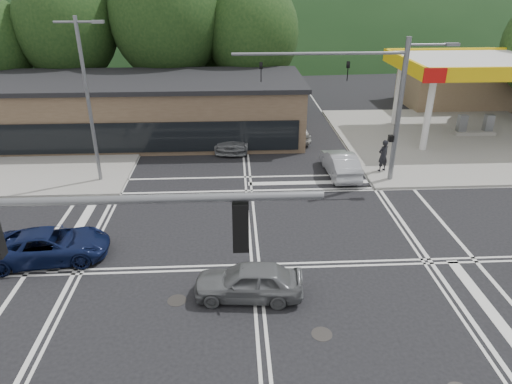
{
  "coord_description": "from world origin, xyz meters",
  "views": [
    {
      "loc": [
        -0.8,
        -15.52,
        10.78
      ],
      "look_at": [
        0.23,
        4.18,
        1.4
      ],
      "focal_mm": 32.0,
      "sensor_mm": 36.0,
      "label": 1
    }
  ],
  "objects_px": {
    "car_blue_west": "(50,245)",
    "pedestrian": "(383,156)",
    "car_queue_b": "(293,130)",
    "car_northbound": "(234,134)",
    "car_queue_a": "(340,163)",
    "car_grey_center": "(249,281)"
  },
  "relations": [
    {
      "from": "car_blue_west",
      "to": "pedestrian",
      "type": "bearing_deg",
      "value": -70.02
    },
    {
      "from": "car_blue_west",
      "to": "car_queue_b",
      "type": "height_order",
      "value": "car_queue_b"
    },
    {
      "from": "car_blue_west",
      "to": "car_northbound",
      "type": "xyz_separation_m",
      "value": [
        7.74,
        13.9,
        0.14
      ]
    },
    {
      "from": "car_queue_a",
      "to": "car_northbound",
      "type": "xyz_separation_m",
      "value": [
        -6.27,
        5.66,
        0.08
      ]
    },
    {
      "from": "car_queue_a",
      "to": "car_queue_b",
      "type": "distance_m",
      "value": 6.96
    },
    {
      "from": "car_blue_west",
      "to": "pedestrian",
      "type": "distance_m",
      "value": 18.59
    },
    {
      "from": "car_blue_west",
      "to": "car_queue_a",
      "type": "distance_m",
      "value": 16.25
    },
    {
      "from": "car_blue_west",
      "to": "pedestrian",
      "type": "xyz_separation_m",
      "value": [
        16.58,
        8.38,
        0.45
      ]
    },
    {
      "from": "car_blue_west",
      "to": "car_grey_center",
      "type": "height_order",
      "value": "car_grey_center"
    },
    {
      "from": "pedestrian",
      "to": "car_northbound",
      "type": "bearing_deg",
      "value": -58.01
    },
    {
      "from": "car_grey_center",
      "to": "car_queue_b",
      "type": "bearing_deg",
      "value": 172.34
    },
    {
      "from": "car_blue_west",
      "to": "car_northbound",
      "type": "relative_size",
      "value": 0.86
    },
    {
      "from": "car_grey_center",
      "to": "car_northbound",
      "type": "bearing_deg",
      "value": -173.91
    },
    {
      "from": "car_queue_a",
      "to": "car_blue_west",
      "type": "bearing_deg",
      "value": 28.24
    },
    {
      "from": "car_queue_a",
      "to": "car_northbound",
      "type": "height_order",
      "value": "car_northbound"
    },
    {
      "from": "car_blue_west",
      "to": "car_queue_a",
      "type": "relative_size",
      "value": 1.09
    },
    {
      "from": "car_queue_a",
      "to": "car_queue_b",
      "type": "xyz_separation_m",
      "value": [
        -1.96,
        6.67,
        -0.01
      ]
    },
    {
      "from": "car_grey_center",
      "to": "car_queue_a",
      "type": "xyz_separation_m",
      "value": [
        5.86,
        11.15,
        0.04
      ]
    },
    {
      "from": "car_queue_b",
      "to": "car_northbound",
      "type": "xyz_separation_m",
      "value": [
        -4.31,
        -1.02,
        0.09
      ]
    },
    {
      "from": "car_queue_a",
      "to": "pedestrian",
      "type": "height_order",
      "value": "pedestrian"
    },
    {
      "from": "car_grey_center",
      "to": "car_queue_b",
      "type": "xyz_separation_m",
      "value": [
        3.89,
        17.82,
        0.03
      ]
    },
    {
      "from": "car_grey_center",
      "to": "pedestrian",
      "type": "distance_m",
      "value": 14.1
    }
  ]
}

